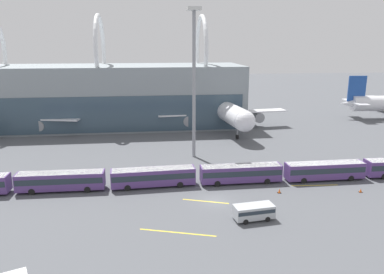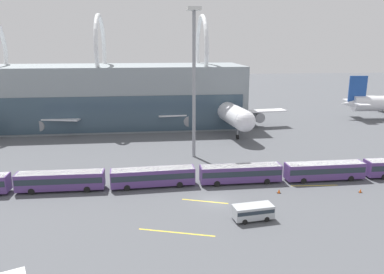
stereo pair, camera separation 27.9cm
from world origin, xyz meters
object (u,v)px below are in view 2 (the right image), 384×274
at_px(shuttle_bus_1, 61,180).
at_px(floodlight_mast, 194,68).
at_px(shuttle_bus_2, 153,176).
at_px(shuttle_bus_3, 241,172).
at_px(shuttle_bus_4, 325,170).
at_px(service_van_foreground, 253,211).
at_px(traffic_cone_1, 360,191).
at_px(airliner_at_gate_far, 225,110).
at_px(traffic_cone_0, 279,191).

xyz_separation_m(shuttle_bus_1, floodlight_mast, (22.86, 15.47, 16.10)).
distance_m(shuttle_bus_2, shuttle_bus_3, 14.36).
height_order(shuttle_bus_4, floodlight_mast, floodlight_mast).
distance_m(service_van_foreground, floodlight_mast, 33.42).
relative_size(service_van_foreground, traffic_cone_1, 9.15).
height_order(airliner_at_gate_far, traffic_cone_0, airliner_at_gate_far).
xyz_separation_m(shuttle_bus_1, shuttle_bus_2, (14.36, 0.05, 0.00)).
bearing_deg(shuttle_bus_3, traffic_cone_1, -20.03).
xyz_separation_m(airliner_at_gate_far, floodlight_mast, (-10.99, -23.09, 12.71)).
xyz_separation_m(traffic_cone_0, traffic_cone_1, (12.62, -1.27, -0.03)).
relative_size(shuttle_bus_3, traffic_cone_1, 22.39).
bearing_deg(service_van_foreground, airliner_at_gate_far, 75.40).
bearing_deg(shuttle_bus_4, shuttle_bus_2, 178.62).
bearing_deg(floodlight_mast, shuttle_bus_1, -145.92).
bearing_deg(service_van_foreground, shuttle_bus_3, 75.98).
distance_m(airliner_at_gate_far, traffic_cone_1, 46.73).
relative_size(shuttle_bus_3, floodlight_mast, 0.46).
bearing_deg(traffic_cone_0, floodlight_mast, 117.79).
bearing_deg(shuttle_bus_2, traffic_cone_1, -13.94).
relative_size(shuttle_bus_4, service_van_foreground, 2.45).
bearing_deg(service_van_foreground, shuttle_bus_2, 126.88).
height_order(airliner_at_gate_far, shuttle_bus_3, airliner_at_gate_far).
bearing_deg(shuttle_bus_2, traffic_cone_0, -17.37).
bearing_deg(airliner_at_gate_far, shuttle_bus_1, -47.68).
distance_m(shuttle_bus_1, traffic_cone_0, 34.03).
distance_m(airliner_at_gate_far, service_van_foreground, 52.29).
height_order(traffic_cone_0, traffic_cone_1, traffic_cone_0).
xyz_separation_m(airliner_at_gate_far, traffic_cone_0, (-0.22, -43.52, -4.87)).
relative_size(floodlight_mast, traffic_cone_1, 48.38).
distance_m(shuttle_bus_1, traffic_cone_1, 46.70).
bearing_deg(shuttle_bus_3, service_van_foreground, -97.22).
bearing_deg(shuttle_bus_1, service_van_foreground, -25.23).
height_order(airliner_at_gate_far, shuttle_bus_2, airliner_at_gate_far).
xyz_separation_m(airliner_at_gate_far, shuttle_bus_3, (-5.12, -38.55, -3.39)).
xyz_separation_m(shuttle_bus_1, traffic_cone_0, (33.63, -4.96, -1.47)).
bearing_deg(shuttle_bus_4, service_van_foreground, -141.80).
height_order(airliner_at_gate_far, traffic_cone_1, airliner_at_gate_far).
bearing_deg(shuttle_bus_4, traffic_cone_0, -154.59).
bearing_deg(floodlight_mast, shuttle_bus_3, -69.22).
distance_m(shuttle_bus_4, traffic_cone_0, 10.63).
bearing_deg(shuttle_bus_4, shuttle_bus_1, 178.94).
distance_m(shuttle_bus_1, shuttle_bus_2, 14.36).
xyz_separation_m(shuttle_bus_4, floodlight_mast, (-20.23, 15.81, 16.10)).
bearing_deg(floodlight_mast, service_van_foreground, -81.46).
height_order(shuttle_bus_2, shuttle_bus_3, same).
bearing_deg(traffic_cone_0, shuttle_bus_2, 165.43).
bearing_deg(traffic_cone_0, shuttle_bus_1, 171.61).
bearing_deg(shuttle_bus_2, shuttle_bus_1, 177.39).
distance_m(shuttle_bus_3, floodlight_mast, 23.08).
xyz_separation_m(shuttle_bus_2, traffic_cone_0, (19.27, -5.01, -1.47)).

